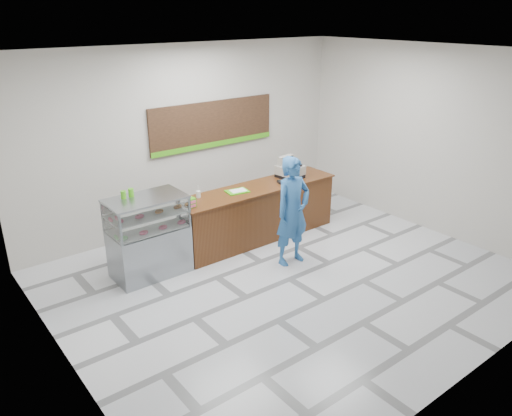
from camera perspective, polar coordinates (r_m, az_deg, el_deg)
floor at (r=8.15m, az=3.90°, el=-8.11°), size 7.00×7.00×0.00m
back_wall at (r=9.78m, az=-7.70°, el=7.96°), size 7.00×0.00×7.00m
ceiling at (r=7.09m, az=4.65°, el=17.24°), size 7.00×7.00×0.00m
sales_counter at (r=9.30m, az=0.18°, el=-0.55°), size 3.26×0.76×1.03m
display_case at (r=8.17m, az=-12.18°, el=-3.15°), size 1.22×0.72×1.33m
menu_board at (r=9.98m, az=-4.88°, el=9.44°), size 2.80×0.06×0.90m
cash_register at (r=9.63m, az=3.86°, el=4.39°), size 0.48×0.49×0.40m
card_terminal at (r=9.32m, az=2.82°, el=2.97°), size 0.12×0.18×0.04m
serving_tray at (r=8.87m, az=-2.16°, el=1.93°), size 0.43×0.34×0.02m
napkin_box at (r=8.46m, az=-7.87°, el=1.02°), size 0.14×0.14×0.11m
straw_cup at (r=8.64m, az=-6.61°, el=1.57°), size 0.08×0.08×0.12m
promo_box at (r=8.21m, az=-7.55°, el=0.57°), size 0.19×0.13×0.16m
donut_decal at (r=9.55m, az=3.87°, el=3.30°), size 0.15×0.15×0.00m
green_cup_left at (r=7.95m, az=-14.92°, el=1.47°), size 0.08×0.08×0.13m
green_cup_right at (r=8.01m, az=-14.09°, el=1.72°), size 0.08×0.08×0.13m
customer at (r=8.30m, az=4.21°, el=-0.36°), size 0.68×0.45×1.86m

